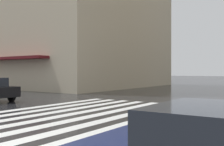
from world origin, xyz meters
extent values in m
cube|color=silver|center=(4.00, -0.74, 0.00)|extent=(13.00, 0.50, 0.01)
cube|color=silver|center=(4.00, 0.26, 0.00)|extent=(13.00, 0.50, 0.01)
cube|color=silver|center=(4.00, 1.26, 0.00)|extent=(13.00, 0.50, 0.01)
cube|color=silver|center=(4.00, 2.26, 0.00)|extent=(13.00, 0.50, 0.01)
cube|color=silver|center=(4.00, 3.26, 0.00)|extent=(13.00, 0.50, 0.01)
cube|color=silver|center=(4.00, 4.26, 0.00)|extent=(13.00, 0.50, 0.01)
cube|color=silver|center=(4.00, 5.26, 0.00)|extent=(13.00, 0.50, 0.01)
cube|color=beige|center=(22.01, 19.24, 9.33)|extent=(19.02, 20.59, 18.66)
cylinder|color=black|center=(6.33, 8.69, 0.31)|extent=(0.20, 0.62, 0.62)
camera|label=1|loc=(-4.06, -5.67, 1.77)|focal=44.85mm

